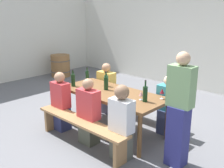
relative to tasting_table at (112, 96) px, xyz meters
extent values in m
plane|color=slate|center=(0.00, 0.00, -0.67)|extent=(24.00, 24.00, 0.00)
cube|color=silver|center=(0.00, 3.62, 0.93)|extent=(14.00, 0.20, 3.20)
cube|color=brown|center=(0.00, 0.00, 0.05)|extent=(2.01, 0.89, 0.05)
cylinder|color=brown|center=(-0.92, -0.38, -0.32)|extent=(0.07, 0.07, 0.70)
cylinder|color=brown|center=(0.92, -0.38, -0.32)|extent=(0.07, 0.07, 0.70)
cylinder|color=brown|center=(-0.92, 0.38, -0.32)|extent=(0.07, 0.07, 0.70)
cylinder|color=brown|center=(0.92, 0.38, -0.32)|extent=(0.07, 0.07, 0.70)
cube|color=#9E7247|center=(0.00, -0.74, -0.24)|extent=(1.91, 0.30, 0.04)
cube|color=#9E7247|center=(-0.85, -0.74, -0.47)|extent=(0.06, 0.24, 0.41)
cube|color=#9E7247|center=(0.85, -0.74, -0.47)|extent=(0.06, 0.24, 0.41)
cube|color=#9E7247|center=(0.00, 0.74, -0.24)|extent=(1.91, 0.30, 0.04)
cube|color=#9E7247|center=(-0.85, 0.74, -0.47)|extent=(0.06, 0.24, 0.41)
cube|color=#9E7247|center=(0.85, 0.74, -0.47)|extent=(0.06, 0.24, 0.41)
cylinder|color=#194723|center=(-0.34, 0.20, 0.18)|extent=(0.08, 0.08, 0.21)
cylinder|color=#194723|center=(-0.34, 0.20, 0.32)|extent=(0.03, 0.03, 0.07)
cylinder|color=black|center=(-0.34, 0.20, 0.36)|extent=(0.03, 0.03, 0.01)
cylinder|color=#143319|center=(-0.80, -0.23, 0.19)|extent=(0.08, 0.08, 0.24)
cylinder|color=#143319|center=(-0.80, -0.23, 0.35)|extent=(0.03, 0.03, 0.08)
cylinder|color=black|center=(-0.80, -0.23, 0.40)|extent=(0.03, 0.03, 0.01)
cylinder|color=#143319|center=(-0.18, 0.03, 0.19)|extent=(0.08, 0.08, 0.24)
cylinder|color=#143319|center=(-0.18, 0.03, 0.36)|extent=(0.03, 0.03, 0.10)
cylinder|color=black|center=(-0.18, 0.03, 0.42)|extent=(0.03, 0.03, 0.01)
cylinder|color=#143319|center=(-0.90, 0.22, 0.18)|extent=(0.07, 0.07, 0.20)
cylinder|color=#143319|center=(-0.90, 0.22, 0.31)|extent=(0.02, 0.02, 0.07)
cylinder|color=black|center=(-0.90, 0.22, 0.36)|extent=(0.03, 0.03, 0.01)
cylinder|color=#143319|center=(0.72, 0.00, 0.20)|extent=(0.08, 0.08, 0.25)
cylinder|color=#143319|center=(0.72, 0.00, 0.37)|extent=(0.03, 0.03, 0.09)
cylinder|color=black|center=(0.72, 0.00, 0.42)|extent=(0.03, 0.03, 0.01)
cylinder|color=silver|center=(0.63, 0.02, 0.08)|extent=(0.06, 0.06, 0.01)
cylinder|color=silver|center=(0.63, 0.02, 0.11)|extent=(0.01, 0.01, 0.06)
cone|color=#D18C93|center=(0.63, 0.02, 0.18)|extent=(0.07, 0.07, 0.08)
cylinder|color=silver|center=(0.85, 0.29, 0.08)|extent=(0.06, 0.06, 0.01)
cylinder|color=silver|center=(0.85, 0.29, 0.13)|extent=(0.01, 0.01, 0.09)
cone|color=maroon|center=(0.85, 0.29, 0.21)|extent=(0.07, 0.07, 0.08)
cube|color=navy|center=(-0.73, -0.59, -0.45)|extent=(0.27, 0.24, 0.45)
cube|color=#C6383D|center=(-0.73, -0.59, 0.01)|extent=(0.36, 0.20, 0.46)
sphere|color=#A87A5B|center=(-0.73, -0.59, 0.33)|extent=(0.19, 0.19, 0.19)
cube|color=#4C4E3F|center=(0.03, -0.59, -0.45)|extent=(0.29, 0.24, 0.45)
cube|color=#C6383D|center=(0.03, -0.59, 0.02)|extent=(0.39, 0.20, 0.48)
sphere|color=#A87A5B|center=(0.03, -0.59, 0.35)|extent=(0.18, 0.18, 0.18)
cube|color=#53554A|center=(0.75, -0.59, -0.45)|extent=(0.27, 0.24, 0.45)
cube|color=silver|center=(0.75, -0.59, 0.02)|extent=(0.36, 0.20, 0.49)
sphere|color=#846047|center=(0.75, -0.59, 0.38)|extent=(0.21, 0.21, 0.21)
cube|color=#514E63|center=(-0.72, 0.59, -0.45)|extent=(0.30, 0.24, 0.45)
cube|color=gold|center=(-0.72, 0.59, 0.00)|extent=(0.39, 0.20, 0.45)
sphere|color=#A87A5B|center=(-0.72, 0.59, 0.32)|extent=(0.19, 0.19, 0.19)
cube|color=#3B456F|center=(0.79, 0.59, -0.45)|extent=(0.28, 0.24, 0.45)
cube|color=teal|center=(0.79, 0.59, 0.00)|extent=(0.37, 0.20, 0.45)
sphere|color=beige|center=(0.79, 0.59, 0.32)|extent=(0.19, 0.19, 0.19)
cube|color=navy|center=(1.42, -0.16, -0.23)|extent=(0.26, 0.24, 0.89)
cube|color=#729966|center=(1.42, -0.16, 0.50)|extent=(0.35, 0.20, 0.57)
sphere|color=tan|center=(1.42, -0.16, 0.88)|extent=(0.19, 0.19, 0.19)
cylinder|color=olive|center=(-4.08, 1.83, -0.31)|extent=(0.62, 0.62, 0.72)
torus|color=#4C4C51|center=(-4.08, 1.83, -0.13)|extent=(0.66, 0.66, 0.02)
torus|color=#4C4C51|center=(-4.08, 1.83, -0.49)|extent=(0.66, 0.66, 0.02)
camera|label=1|loc=(3.05, -3.25, 1.50)|focal=42.15mm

